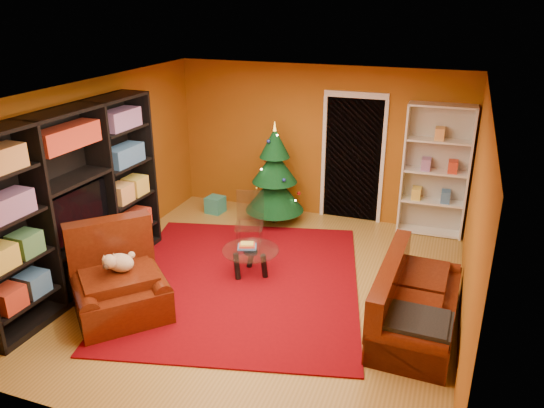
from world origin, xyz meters
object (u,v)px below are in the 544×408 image
(sofa, at_px, (418,297))
(gift_box_red, at_px, (277,209))
(white_bookshelf, at_px, (435,171))
(coffee_table, at_px, (251,262))
(christmas_tree, at_px, (275,174))
(rug, at_px, (241,281))
(armchair, at_px, (119,282))
(dog, at_px, (121,263))
(media_unit, at_px, (72,203))
(gift_box_teal, at_px, (215,205))
(acrylic_chair, at_px, (249,225))

(sofa, bearing_deg, gift_box_red, 46.86)
(white_bookshelf, xyz_separation_m, sofa, (0.07, -2.80, -0.65))
(gift_box_red, height_order, coffee_table, coffee_table)
(christmas_tree, xyz_separation_m, coffee_table, (0.32, -1.89, -0.65))
(sofa, relative_size, coffee_table, 2.41)
(rug, bearing_deg, sofa, -6.67)
(armchair, distance_m, dog, 0.23)
(media_unit, xyz_separation_m, gift_box_teal, (0.55, 2.93, -1.04))
(dog, xyz_separation_m, acrylic_chair, (0.81, 2.09, -0.26))
(gift_box_red, xyz_separation_m, coffee_table, (0.38, -2.19, 0.11))
(media_unit, relative_size, gift_box_red, 15.70)
(christmas_tree, relative_size, gift_box_red, 9.00)
(christmas_tree, bearing_deg, rug, -82.74)
(gift_box_teal, height_order, sofa, sofa)
(armchair, xyz_separation_m, coffee_table, (1.12, 1.42, -0.24))
(coffee_table, bearing_deg, armchair, -128.35)
(media_unit, bearing_deg, christmas_tree, 61.48)
(media_unit, height_order, dog, media_unit)
(white_bookshelf, xyz_separation_m, coffee_table, (-2.21, -2.31, -0.85))
(media_unit, distance_m, christmas_tree, 3.37)
(rug, relative_size, gift_box_teal, 12.53)
(coffee_table, bearing_deg, christmas_tree, 99.73)
(armchair, height_order, acrylic_chair, armchair)
(media_unit, bearing_deg, armchair, -23.03)
(gift_box_red, relative_size, sofa, 0.10)
(sofa, bearing_deg, christmas_tree, 49.66)
(gift_box_teal, bearing_deg, white_bookshelf, 6.11)
(gift_box_teal, bearing_deg, coffee_table, -52.73)
(white_bookshelf, distance_m, acrylic_chair, 3.05)
(christmas_tree, xyz_separation_m, sofa, (2.60, -2.38, -0.45))
(armchair, bearing_deg, white_bookshelf, 1.88)
(gift_box_red, bearing_deg, dog, -101.89)
(armchair, xyz_separation_m, acrylic_chair, (0.80, 2.16, -0.04))
(media_unit, height_order, sofa, media_unit)
(armchair, distance_m, sofa, 3.53)
(armchair, bearing_deg, sofa, -31.03)
(media_unit, xyz_separation_m, white_bookshelf, (4.22, 3.32, -0.13))
(rug, distance_m, sofa, 2.39)
(gift_box_teal, height_order, armchair, armchair)
(white_bookshelf, bearing_deg, dog, -133.14)
(christmas_tree, bearing_deg, sofa, -42.41)
(christmas_tree, bearing_deg, coffee_table, -80.27)
(dog, distance_m, sofa, 3.52)
(gift_box_red, distance_m, dog, 3.66)
(rug, relative_size, media_unit, 1.18)
(gift_box_teal, bearing_deg, gift_box_red, 14.15)
(armchair, xyz_separation_m, dog, (-0.00, 0.07, 0.22))
(dog, height_order, coffee_table, dog)
(rug, relative_size, gift_box_red, 18.53)
(coffee_table, bearing_deg, media_unit, -153.39)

